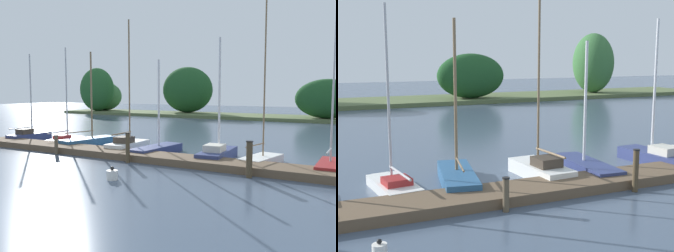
# 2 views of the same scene
# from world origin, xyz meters

# --- Properties ---
(dock_pier) EXTENTS (24.90, 1.80, 0.35)m
(dock_pier) POSITION_xyz_m (0.00, 10.55, 0.17)
(dock_pier) COLOR brown
(dock_pier) RESTS_ON ground
(far_shore) EXTENTS (67.98, 8.00, 7.27)m
(far_shore) POSITION_xyz_m (-8.10, 41.94, 2.78)
(far_shore) COLOR #56663D
(far_shore) RESTS_ON ground
(sailboat_0) EXTENTS (1.09, 3.55, 6.13)m
(sailboat_0) POSITION_xyz_m (-11.15, 12.55, 0.40)
(sailboat_0) COLOR navy
(sailboat_0) RESTS_ON ground
(sailboat_1) EXTENTS (1.53, 3.44, 6.43)m
(sailboat_1) POSITION_xyz_m (-8.01, 12.91, 0.33)
(sailboat_1) COLOR white
(sailboat_1) RESTS_ON ground
(sailboat_2) EXTENTS (1.87, 4.16, 6.01)m
(sailboat_2) POSITION_xyz_m (-5.71, 12.79, 0.35)
(sailboat_2) COLOR #285684
(sailboat_2) RESTS_ON ground
(sailboat_3) EXTENTS (1.41, 3.42, 7.66)m
(sailboat_3) POSITION_xyz_m (-2.45, 12.42, 0.41)
(sailboat_3) COLOR white
(sailboat_3) RESTS_ON ground
(sailboat_4) EXTENTS (1.41, 4.09, 5.28)m
(sailboat_4) POSITION_xyz_m (-0.38, 12.38, 0.31)
(sailboat_4) COLOR navy
(sailboat_4) RESTS_ON ground
(sailboat_5) EXTENTS (1.52, 3.88, 6.25)m
(sailboat_5) POSITION_xyz_m (3.25, 12.38, 0.39)
(sailboat_5) COLOR navy
(sailboat_5) RESTS_ON ground
(sailboat_6) EXTENTS (1.62, 3.12, 8.08)m
(sailboat_6) POSITION_xyz_m (5.50, 12.57, 0.33)
(sailboat_6) COLOR white
(sailboat_6) RESTS_ON ground
(sailboat_7) EXTENTS (0.99, 3.23, 7.54)m
(sailboat_7) POSITION_xyz_m (8.62, 12.16, 0.37)
(sailboat_7) COLOR maroon
(sailboat_7) RESTS_ON ground
(mooring_piling_1) EXTENTS (0.23, 0.23, 1.08)m
(mooring_piling_1) POSITION_xyz_m (-5.25, 9.43, 0.54)
(mooring_piling_1) COLOR brown
(mooring_piling_1) RESTS_ON ground
(mooring_piling_2) EXTENTS (0.24, 0.24, 1.51)m
(mooring_piling_2) POSITION_xyz_m (-0.31, 9.43, 0.76)
(mooring_piling_2) COLOR #4C3D28
(mooring_piling_2) RESTS_ON ground
(mooring_piling_3) EXTENTS (0.29, 0.29, 1.52)m
(mooring_piling_3) POSITION_xyz_m (5.88, 9.34, 0.77)
(mooring_piling_3) COLOR #4C3D28
(mooring_piling_3) RESTS_ON ground
(channel_buoy_0) EXTENTS (0.46, 0.46, 0.54)m
(channel_buoy_0) POSITION_xyz_m (1.26, 6.24, 0.20)
(channel_buoy_0) COLOR white
(channel_buoy_0) RESTS_ON ground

